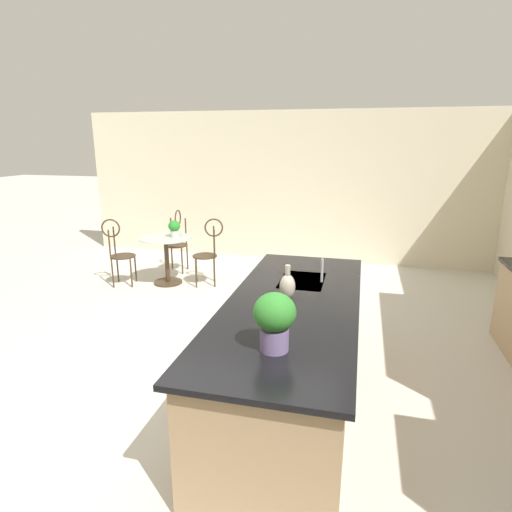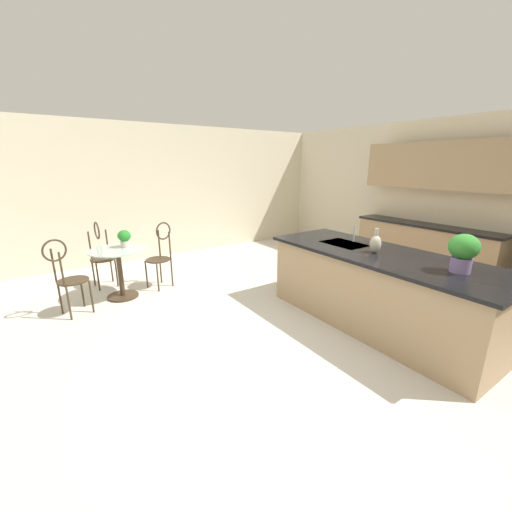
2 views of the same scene
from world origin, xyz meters
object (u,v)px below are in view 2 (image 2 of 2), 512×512
at_px(chair_toward_desk, 160,252).
at_px(potted_plant_on_table, 124,238).
at_px(vase_on_counter, 375,244).
at_px(potted_plant_counter_far, 463,251).
at_px(bistro_table, 120,269).
at_px(chair_near_window, 67,274).
at_px(chair_by_island, 101,251).

xyz_separation_m(chair_toward_desk, potted_plant_on_table, (0.05, -0.52, 0.31)).
bearing_deg(vase_on_counter, chair_toward_desk, -147.94).
bearing_deg(vase_on_counter, potted_plant_on_table, -140.10).
bearing_deg(potted_plant_counter_far, chair_toward_desk, -153.86).
distance_m(bistro_table, potted_plant_counter_far, 4.30).
height_order(potted_plant_counter_far, vase_on_counter, potted_plant_counter_far).
xyz_separation_m(bistro_table, chair_near_window, (0.24, -0.68, 0.13)).
height_order(chair_near_window, potted_plant_counter_far, potted_plant_counter_far).
relative_size(bistro_table, chair_near_window, 0.77).
height_order(chair_toward_desk, potted_plant_on_table, chair_toward_desk).
xyz_separation_m(bistro_table, potted_plant_on_table, (-0.06, 0.13, 0.44)).
bearing_deg(chair_by_island, potted_plant_on_table, 21.96).
relative_size(chair_near_window, vase_on_counter, 3.62).
bearing_deg(potted_plant_counter_far, chair_by_island, -148.65).
xyz_separation_m(chair_toward_desk, vase_on_counter, (2.70, 1.69, 0.46)).
distance_m(chair_near_window, potted_plant_counter_far, 4.52).
height_order(bistro_table, potted_plant_counter_far, potted_plant_counter_far).
bearing_deg(potted_plant_counter_far, chair_near_window, -136.41).
bearing_deg(bistro_table, chair_by_island, -169.61).
distance_m(chair_by_island, potted_plant_on_table, 0.74).
bearing_deg(vase_on_counter, chair_by_island, -142.99).
relative_size(chair_by_island, chair_toward_desk, 1.00).
xyz_separation_m(chair_by_island, vase_on_counter, (3.28, 2.47, 0.46)).
relative_size(chair_near_window, chair_toward_desk, 1.00).
relative_size(bistro_table, potted_plant_on_table, 3.11).
relative_size(chair_toward_desk, vase_on_counter, 3.62).
bearing_deg(chair_toward_desk, chair_near_window, -75.10).
height_order(bistro_table, chair_near_window, chair_near_window).
relative_size(potted_plant_on_table, potted_plant_counter_far, 0.69).
distance_m(bistro_table, chair_near_window, 0.73).
xyz_separation_m(bistro_table, chair_toward_desk, (-0.11, 0.65, 0.13)).
distance_m(chair_near_window, vase_on_counter, 3.85).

